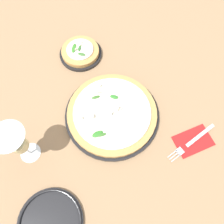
{
  "coord_description": "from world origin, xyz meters",
  "views": [
    {
      "loc": [
        0.16,
        0.32,
        0.73
      ],
      "look_at": [
        0.02,
        0.04,
        0.03
      ],
      "focal_mm": 35.0,
      "sensor_mm": 36.0,
      "label": 1
    }
  ],
  "objects_px": {
    "pizza_arugula_main": "(112,114)",
    "pizza_personal_side": "(80,52)",
    "wine_glass": "(15,142)",
    "side_plate_white": "(50,223)",
    "fork": "(192,142)"
  },
  "relations": [
    {
      "from": "wine_glass",
      "to": "side_plate_white",
      "type": "relative_size",
      "value": 0.94
    },
    {
      "from": "pizza_arugula_main",
      "to": "fork",
      "type": "xyz_separation_m",
      "value": [
        -0.2,
        0.21,
        -0.01
      ]
    },
    {
      "from": "wine_glass",
      "to": "fork",
      "type": "distance_m",
      "value": 0.56
    },
    {
      "from": "side_plate_white",
      "to": "wine_glass",
      "type": "bearing_deg",
      "value": -92.56
    },
    {
      "from": "wine_glass",
      "to": "side_plate_white",
      "type": "xyz_separation_m",
      "value": [
        0.01,
        0.23,
        -0.12
      ]
    },
    {
      "from": "pizza_personal_side",
      "to": "wine_glass",
      "type": "relative_size",
      "value": 0.93
    },
    {
      "from": "fork",
      "to": "side_plate_white",
      "type": "height_order",
      "value": "side_plate_white"
    },
    {
      "from": "pizza_personal_side",
      "to": "wine_glass",
      "type": "bearing_deg",
      "value": 44.46
    },
    {
      "from": "wine_glass",
      "to": "pizza_personal_side",
      "type": "bearing_deg",
      "value": -135.54
    },
    {
      "from": "pizza_arugula_main",
      "to": "wine_glass",
      "type": "height_order",
      "value": "wine_glass"
    },
    {
      "from": "fork",
      "to": "side_plate_white",
      "type": "relative_size",
      "value": 1.05
    },
    {
      "from": "wine_glass",
      "to": "side_plate_white",
      "type": "height_order",
      "value": "wine_glass"
    },
    {
      "from": "pizza_arugula_main",
      "to": "pizza_personal_side",
      "type": "xyz_separation_m",
      "value": [
        -0.0,
        -0.3,
        -0.0
      ]
    },
    {
      "from": "pizza_arugula_main",
      "to": "fork",
      "type": "distance_m",
      "value": 0.29
    },
    {
      "from": "fork",
      "to": "side_plate_white",
      "type": "bearing_deg",
      "value": -7.47
    }
  ]
}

